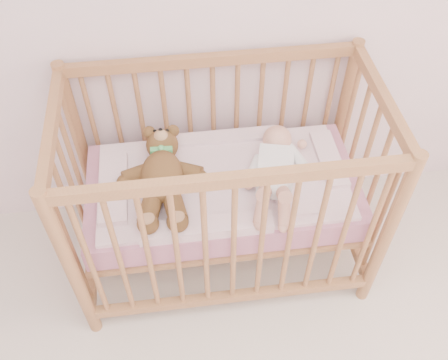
{
  "coord_description": "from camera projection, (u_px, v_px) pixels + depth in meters",
  "views": [
    {
      "loc": [
        -0.18,
        0.14,
        2.24
      ],
      "look_at": [
        0.0,
        1.55,
        0.62
      ],
      "focal_mm": 40.0,
      "sensor_mm": 36.0,
      "label": 1
    }
  ],
  "objects": [
    {
      "name": "crib",
      "position": [
        223.0,
        189.0,
        2.28
      ],
      "size": [
        1.36,
        0.76,
        1.0
      ],
      "primitive_type": null,
      "color": "#AD7A49",
      "rests_on": "floor"
    },
    {
      "name": "mattress",
      "position": [
        223.0,
        191.0,
        2.29
      ],
      "size": [
        1.22,
        0.62,
        0.13
      ],
      "primitive_type": "cube",
      "color": "#CE809A",
      "rests_on": "crib"
    },
    {
      "name": "blanket",
      "position": [
        223.0,
        181.0,
        2.23
      ],
      "size": [
        1.1,
        0.58,
        0.06
      ],
      "primitive_type": null,
      "color": "pink",
      "rests_on": "mattress"
    },
    {
      "name": "baby",
      "position": [
        275.0,
        168.0,
        2.18
      ],
      "size": [
        0.42,
        0.65,
        0.14
      ],
      "primitive_type": null,
      "rotation": [
        0.0,
        0.0,
        -0.24
      ],
      "color": "white",
      "rests_on": "blanket"
    },
    {
      "name": "teddy_bear",
      "position": [
        162.0,
        177.0,
        2.13
      ],
      "size": [
        0.44,
        0.6,
        0.16
      ],
      "primitive_type": null,
      "rotation": [
        0.0,
        0.0,
        -0.05
      ],
      "color": "brown",
      "rests_on": "blanket"
    }
  ]
}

